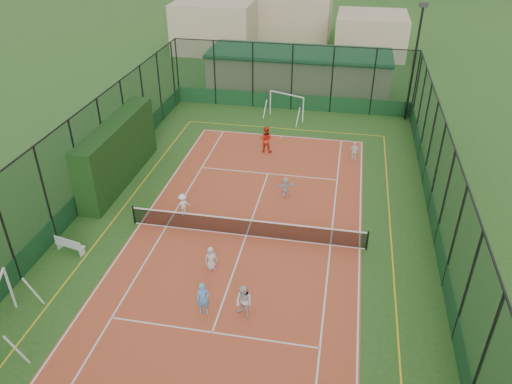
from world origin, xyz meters
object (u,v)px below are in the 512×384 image
(floodlight_ne, at_px, (414,64))
(child_far_right, at_px, (354,152))
(futsal_goal_near, at_px, (1,316))
(child_far_back, at_px, (286,187))
(white_bench, at_px, (70,244))
(child_near_right, at_px, (244,302))
(child_near_left, at_px, (211,258))
(child_near_mid, at_px, (203,299))
(coach, at_px, (266,139))
(child_far_left, at_px, (183,205))
(clubhouse, at_px, (299,70))
(futsal_goal_far, at_px, (286,106))

(floodlight_ne, relative_size, child_far_right, 6.57)
(futsal_goal_near, distance_m, child_far_back, 15.02)
(white_bench, height_order, child_near_right, child_near_right)
(white_bench, xyz_separation_m, child_near_left, (6.78, 0.03, 0.16))
(child_near_mid, height_order, coach, coach)
(floodlight_ne, bearing_deg, futsal_goal_near, -123.44)
(floodlight_ne, relative_size, child_far_left, 6.65)
(futsal_goal_near, relative_size, child_far_left, 2.54)
(floodlight_ne, height_order, child_far_back, floodlight_ne)
(child_far_right, bearing_deg, child_far_left, 40.30)
(child_far_right, bearing_deg, clubhouse, -71.05)
(child_far_left, xyz_separation_m, child_far_right, (8.58, 7.86, 0.01))
(futsal_goal_far, height_order, child_near_right, futsal_goal_far)
(floodlight_ne, bearing_deg, child_far_back, -119.89)
(futsal_goal_far, xyz_separation_m, coach, (-0.54, -5.82, -0.05))
(child_far_right, bearing_deg, white_bench, 40.54)
(futsal_goal_far, relative_size, child_near_left, 2.51)
(child_far_right, bearing_deg, child_near_mid, 66.67)
(child_far_right, relative_size, coach, 0.72)
(child_far_back, bearing_deg, child_far_left, 8.68)
(child_near_left, xyz_separation_m, child_far_left, (-2.56, 3.93, 0.04))
(futsal_goal_near, relative_size, futsal_goal_far, 1.09)
(futsal_goal_near, distance_m, coach, 18.65)
(child_near_left, bearing_deg, futsal_goal_far, 55.42)
(child_near_left, relative_size, child_near_right, 0.76)
(floodlight_ne, bearing_deg, futsal_goal_far, -170.50)
(child_near_right, bearing_deg, floodlight_ne, 101.51)
(white_bench, distance_m, child_near_left, 6.78)
(clubhouse, distance_m, child_near_mid, 27.44)
(floodlight_ne, xyz_separation_m, child_far_right, (-3.60, -7.54, -3.49))
(child_near_mid, bearing_deg, child_near_left, 80.38)
(clubhouse, distance_m, child_far_right, 13.90)
(white_bench, relative_size, child_near_mid, 1.04)
(child_near_right, bearing_deg, white_bench, -165.61)
(floodlight_ne, bearing_deg, child_near_mid, -112.68)
(child_far_left, bearing_deg, white_bench, 5.03)
(floodlight_ne, height_order, child_near_left, floodlight_ne)
(futsal_goal_far, bearing_deg, floodlight_ne, 32.00)
(white_bench, bearing_deg, futsal_goal_near, -75.32)
(white_bench, bearing_deg, child_near_right, -3.40)
(clubhouse, bearing_deg, futsal_goal_near, -104.28)
(white_bench, relative_size, child_far_back, 1.28)
(floodlight_ne, distance_m, child_far_left, 19.95)
(clubhouse, xyz_separation_m, child_near_right, (1.02, -27.32, -0.81))
(floodlight_ne, relative_size, child_near_left, 7.17)
(child_near_left, distance_m, child_near_mid, 2.72)
(clubhouse, relative_size, child_far_left, 12.25)
(floodlight_ne, distance_m, child_far_back, 14.91)
(coach, bearing_deg, clubhouse, -88.81)
(clubhouse, height_order, child_far_left, clubhouse)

